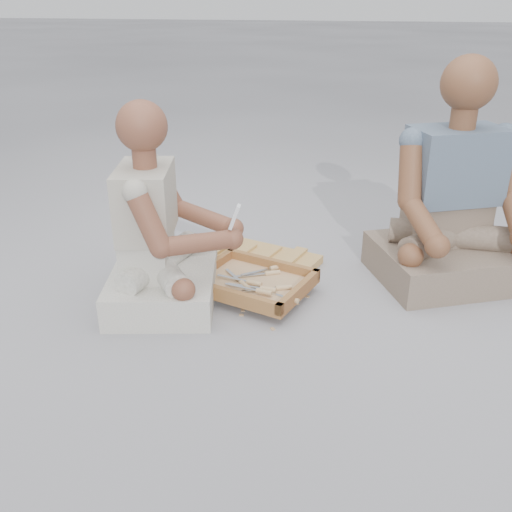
% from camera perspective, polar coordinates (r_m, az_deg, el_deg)
% --- Properties ---
extents(ground, '(60.00, 60.00, 0.00)m').
position_cam_1_polar(ground, '(2.26, -1.29, -8.35)').
color(ground, '#98979D').
rests_on(ground, ground).
extents(carved_panel, '(0.70, 0.57, 0.04)m').
position_cam_1_polar(carved_panel, '(2.84, -0.50, -0.54)').
color(carved_panel, '#AD7443').
rests_on(carved_panel, ground).
extents(tool_tray, '(0.58, 0.52, 0.06)m').
position_cam_1_polar(tool_tray, '(2.55, -0.31, -2.65)').
color(tool_tray, brown).
rests_on(tool_tray, carved_panel).
extents(chisel_0, '(0.18, 0.15, 0.02)m').
position_cam_1_polar(chisel_0, '(2.65, 1.71, -1.21)').
color(chisel_0, silver).
rests_on(chisel_0, tool_tray).
extents(chisel_1, '(0.22, 0.07, 0.02)m').
position_cam_1_polar(chisel_1, '(2.52, -0.62, -2.62)').
color(chisel_1, silver).
rests_on(chisel_1, tool_tray).
extents(chisel_2, '(0.22, 0.04, 0.02)m').
position_cam_1_polar(chisel_2, '(2.47, 0.74, -3.28)').
color(chisel_2, silver).
rests_on(chisel_2, tool_tray).
extents(chisel_3, '(0.21, 0.10, 0.02)m').
position_cam_1_polar(chisel_3, '(2.48, 2.29, -3.22)').
color(chisel_3, silver).
rests_on(chisel_3, tool_tray).
extents(chisel_4, '(0.22, 0.07, 0.02)m').
position_cam_1_polar(chisel_4, '(2.44, 0.34, -3.52)').
color(chisel_4, silver).
rests_on(chisel_4, tool_tray).
extents(chisel_5, '(0.21, 0.10, 0.02)m').
position_cam_1_polar(chisel_5, '(2.42, 3.07, -4.18)').
color(chisel_5, silver).
rests_on(chisel_5, tool_tray).
extents(chisel_6, '(0.16, 0.18, 0.02)m').
position_cam_1_polar(chisel_6, '(2.52, -1.36, -2.75)').
color(chisel_6, silver).
rests_on(chisel_6, tool_tray).
extents(chisel_7, '(0.21, 0.11, 0.02)m').
position_cam_1_polar(chisel_7, '(2.61, 1.20, -1.74)').
color(chisel_7, silver).
rests_on(chisel_7, tool_tray).
extents(wood_chip_0, '(0.02, 0.02, 0.00)m').
position_cam_1_polar(wood_chip_0, '(2.57, 5.16, -4.06)').
color(wood_chip_0, tan).
rests_on(wood_chip_0, ground).
extents(wood_chip_1, '(0.02, 0.02, 0.00)m').
position_cam_1_polar(wood_chip_1, '(2.94, -0.39, -0.03)').
color(wood_chip_1, tan).
rests_on(wood_chip_1, ground).
extents(wood_chip_2, '(0.02, 0.02, 0.00)m').
position_cam_1_polar(wood_chip_2, '(2.42, -1.46, -5.93)').
color(wood_chip_2, tan).
rests_on(wood_chip_2, ground).
extents(wood_chip_3, '(0.02, 0.02, 0.00)m').
position_cam_1_polar(wood_chip_3, '(2.48, -7.25, -5.30)').
color(wood_chip_3, tan).
rests_on(wood_chip_3, ground).
extents(wood_chip_4, '(0.02, 0.02, 0.00)m').
position_cam_1_polar(wood_chip_4, '(2.50, -2.25, -4.80)').
color(wood_chip_4, tan).
rests_on(wood_chip_4, ground).
extents(wood_chip_5, '(0.02, 0.02, 0.00)m').
position_cam_1_polar(wood_chip_5, '(2.74, -4.06, -2.08)').
color(wood_chip_5, tan).
rests_on(wood_chip_5, ground).
extents(wood_chip_6, '(0.02, 0.02, 0.00)m').
position_cam_1_polar(wood_chip_6, '(2.87, -5.30, -0.78)').
color(wood_chip_6, tan).
rests_on(wood_chip_6, ground).
extents(wood_chip_7, '(0.02, 0.02, 0.00)m').
position_cam_1_polar(wood_chip_7, '(2.32, 1.68, -7.30)').
color(wood_chip_7, tan).
rests_on(wood_chip_7, ground).
extents(wood_chip_8, '(0.02, 0.02, 0.00)m').
position_cam_1_polar(wood_chip_8, '(2.54, -8.32, -4.62)').
color(wood_chip_8, tan).
rests_on(wood_chip_8, ground).
extents(wood_chip_9, '(0.02, 0.02, 0.00)m').
position_cam_1_polar(wood_chip_9, '(2.51, 4.12, -4.76)').
color(wood_chip_9, tan).
rests_on(wood_chip_9, ground).
extents(wood_chip_10, '(0.02, 0.02, 0.00)m').
position_cam_1_polar(wood_chip_10, '(2.71, -1.68, -2.31)').
color(wood_chip_10, tan).
rests_on(wood_chip_10, ground).
extents(wood_chip_11, '(0.02, 0.02, 0.00)m').
position_cam_1_polar(wood_chip_11, '(2.62, 1.99, -3.38)').
color(wood_chip_11, tan).
rests_on(wood_chip_11, ground).
extents(wood_chip_12, '(0.02, 0.02, 0.00)m').
position_cam_1_polar(wood_chip_12, '(2.76, -3.94, -1.82)').
color(wood_chip_12, tan).
rests_on(wood_chip_12, ground).
extents(wood_chip_13, '(0.02, 0.02, 0.00)m').
position_cam_1_polar(wood_chip_13, '(2.57, -2.49, -3.96)').
color(wood_chip_13, tan).
rests_on(wood_chip_13, ground).
extents(wood_chip_14, '(0.02, 0.02, 0.00)m').
position_cam_1_polar(wood_chip_14, '(2.65, -4.36, -3.05)').
color(wood_chip_14, tan).
rests_on(wood_chip_14, ground).
extents(wood_chip_15, '(0.02, 0.02, 0.00)m').
position_cam_1_polar(wood_chip_15, '(2.45, -1.34, -5.46)').
color(wood_chip_15, tan).
rests_on(wood_chip_15, ground).
extents(craftsman, '(0.63, 0.64, 0.87)m').
position_cam_1_polar(craftsman, '(2.44, -9.66, 1.75)').
color(craftsman, silver).
rests_on(craftsman, ground).
extents(companion, '(0.80, 0.74, 1.01)m').
position_cam_1_polar(companion, '(2.76, 19.12, 4.36)').
color(companion, '#7C6A59').
rests_on(companion, ground).
extents(mobile_phone, '(0.05, 0.05, 0.10)m').
position_cam_1_polar(mobile_phone, '(2.31, -2.15, 3.94)').
color(mobile_phone, silver).
rests_on(mobile_phone, craftsman).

